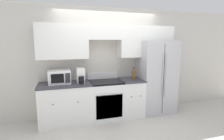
{
  "coord_description": "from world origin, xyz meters",
  "views": [
    {
      "loc": [
        -1.16,
        -3.5,
        1.77
      ],
      "look_at": [
        0.0,
        0.31,
        1.14
      ],
      "focal_mm": 28.0,
      "sensor_mm": 36.0,
      "label": 1
    }
  ],
  "objects_px": {
    "bottle": "(134,74)",
    "oven_range": "(106,99)",
    "refrigerator": "(155,76)",
    "microwave": "(60,77)"
  },
  "relations": [
    {
      "from": "refrigerator",
      "to": "bottle",
      "type": "height_order",
      "value": "refrigerator"
    },
    {
      "from": "microwave",
      "to": "bottle",
      "type": "relative_size",
      "value": 1.62
    },
    {
      "from": "oven_range",
      "to": "refrigerator",
      "type": "distance_m",
      "value": 1.4
    },
    {
      "from": "bottle",
      "to": "microwave",
      "type": "bearing_deg",
      "value": 178.52
    },
    {
      "from": "oven_range",
      "to": "bottle",
      "type": "relative_size",
      "value": 3.65
    },
    {
      "from": "microwave",
      "to": "bottle",
      "type": "height_order",
      "value": "microwave"
    },
    {
      "from": "oven_range",
      "to": "bottle",
      "type": "distance_m",
      "value": 0.9
    },
    {
      "from": "bottle",
      "to": "oven_range",
      "type": "bearing_deg",
      "value": -178.32
    },
    {
      "from": "microwave",
      "to": "refrigerator",
      "type": "bearing_deg",
      "value": 0.19
    },
    {
      "from": "oven_range",
      "to": "refrigerator",
      "type": "relative_size",
      "value": 0.58
    }
  ]
}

